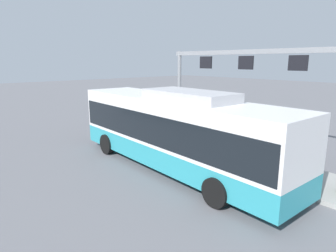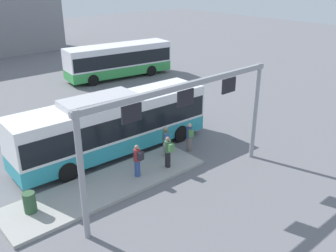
{
  "view_description": "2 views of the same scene",
  "coord_description": "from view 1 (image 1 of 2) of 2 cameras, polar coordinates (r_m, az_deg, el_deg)",
  "views": [
    {
      "loc": [
        -8.89,
        8.14,
        4.6
      ],
      "look_at": [
        1.35,
        -0.81,
        1.57
      ],
      "focal_mm": 31.39,
      "sensor_mm": 36.0,
      "label": 1
    },
    {
      "loc": [
        -10.02,
        -16.03,
        9.47
      ],
      "look_at": [
        2.41,
        -1.74,
        1.5
      ],
      "focal_mm": 39.69,
      "sensor_mm": 36.0,
      "label": 2
    }
  ],
  "objects": [
    {
      "name": "ground_plane",
      "position": [
        12.9,
        1.25,
        -8.33
      ],
      "size": [
        120.0,
        120.0,
        0.0
      ],
      "primitive_type": "plane",
      "color": "slate"
    },
    {
      "name": "platform_curb",
      "position": [
        13.6,
        16.64,
        -7.4
      ],
      "size": [
        10.0,
        2.8,
        0.16
      ],
      "primitive_type": "cube",
      "color": "#9E9E99",
      "rests_on": "ground"
    },
    {
      "name": "bus_main",
      "position": [
        12.37,
        1.31,
        -0.46
      ],
      "size": [
        11.31,
        2.92,
        3.46
      ],
      "rotation": [
        0.0,
        0.0,
        -0.03
      ],
      "color": "teal",
      "rests_on": "ground"
    },
    {
      "name": "person_boarding",
      "position": [
        16.62,
        0.29,
        -0.33
      ],
      "size": [
        0.51,
        0.6,
        1.67
      ],
      "rotation": [
        0.0,
        0.0,
        1.11
      ],
      "color": "slate",
      "rests_on": "ground"
    },
    {
      "name": "person_waiting_near",
      "position": [
        15.59,
        8.18,
        -0.73
      ],
      "size": [
        0.35,
        0.53,
        1.67
      ],
      "rotation": [
        0.0,
        0.0,
        1.6
      ],
      "color": "black",
      "rests_on": "platform_curb"
    },
    {
      "name": "person_waiting_mid",
      "position": [
        15.33,
        3.64,
        -0.85
      ],
      "size": [
        0.52,
        0.6,
        1.67
      ],
      "rotation": [
        0.0,
        0.0,
        1.09
      ],
      "color": "gray",
      "rests_on": "platform_curb"
    },
    {
      "name": "person_waiting_far",
      "position": [
        14.36,
        12.72,
        -2.07
      ],
      "size": [
        0.39,
        0.56,
        1.67
      ],
      "rotation": [
        0.0,
        0.0,
        1.73
      ],
      "color": "#334C8C",
      "rests_on": "platform_curb"
    },
    {
      "name": "platform_sign_gantry",
      "position": [
        16.29,
        14.74,
        9.4
      ],
      "size": [
        10.54,
        0.24,
        5.2
      ],
      "color": "gray",
      "rests_on": "ground"
    }
  ]
}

